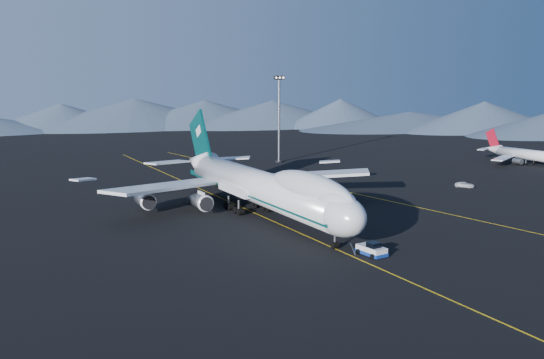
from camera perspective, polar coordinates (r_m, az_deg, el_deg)
name	(u,v)px	position (r m, az deg, el deg)	size (l,w,h in m)	color
ground	(260,215)	(118.48, -1.13, -3.40)	(500.00, 500.00, 0.00)	black
taxiway_line_main	(260,215)	(118.48, -1.13, -3.40)	(0.25, 220.00, 0.01)	gold
taxiway_line_side	(357,194)	(142.03, 7.98, -1.35)	(0.25, 200.00, 0.01)	gold
boeing_747	(260,186)	(117.37, -1.14, -0.63)	(59.62, 72.43, 19.37)	silver
pushback_tug	(371,251)	(93.31, 9.34, -6.63)	(3.17, 5.07, 2.11)	silver
second_jet	(531,155)	(204.09, 23.20, 2.12)	(32.22, 36.40, 10.36)	silver
service_van	(465,185)	(156.44, 17.69, -0.48)	(2.16, 4.67, 1.30)	silver
floodlight_mast	(279,119)	(193.96, 0.66, 5.74)	(3.40, 2.55, 27.51)	black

